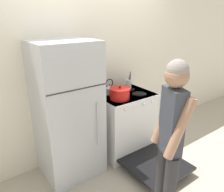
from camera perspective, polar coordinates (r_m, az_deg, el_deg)
ground_plane at (r=3.57m, az=-4.25°, el=-12.68°), size 14.00×14.00×0.00m
wall_back at (r=3.09m, az=-5.17°, el=7.79°), size 10.00×0.06×2.55m
refrigerator at (r=2.69m, az=-11.45°, el=-4.10°), size 0.71×0.64×1.70m
stove_range at (r=3.25m, az=3.45°, el=-7.14°), size 0.79×1.36×0.90m
dutch_oven_pot at (r=2.87m, az=2.05°, el=0.67°), size 0.32×0.27×0.18m
tea_kettle at (r=3.07m, az=-0.67°, el=1.78°), size 0.21×0.16×0.22m
utensil_jar at (r=3.28m, az=4.42°, el=3.21°), size 0.08×0.08×0.26m
person at (r=2.00m, az=14.95°, el=-10.84°), size 0.34×0.39×1.63m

